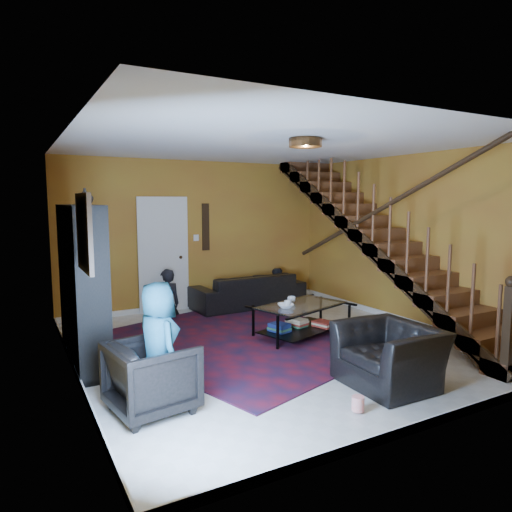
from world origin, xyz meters
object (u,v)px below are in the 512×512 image
at_px(bookshelf, 83,287).
at_px(armchair_right, 389,356).
at_px(armchair_left, 152,377).
at_px(coffee_table, 301,318).
at_px(sofa, 248,290).

relative_size(bookshelf, armchair_right, 1.94).
bearing_deg(bookshelf, armchair_left, -78.86).
bearing_deg(armchair_right, coffee_table, 176.48).
bearing_deg(coffee_table, armchair_right, -94.48).
bearing_deg(armchair_left, bookshelf, 2.36).
relative_size(armchair_left, coffee_table, 0.52).
bearing_deg(coffee_table, armchair_left, -153.39).
distance_m(bookshelf, coffee_table, 3.12).
relative_size(bookshelf, armchair_left, 2.59).
height_order(bookshelf, coffee_table, bookshelf).
xyz_separation_m(armchair_left, armchair_right, (2.50, -0.63, -0.02)).
distance_m(armchair_right, coffee_table, 1.96).
bearing_deg(armchair_left, armchair_right, -112.82).
height_order(bookshelf, sofa, bookshelf).
xyz_separation_m(bookshelf, coffee_table, (3.01, -0.47, -0.67)).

